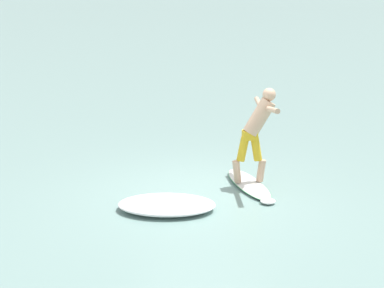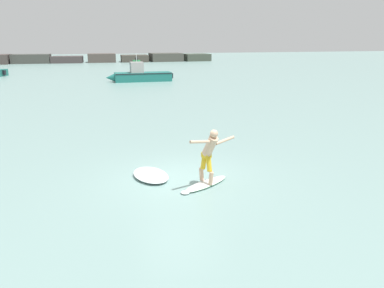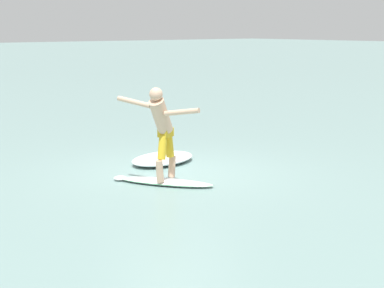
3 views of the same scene
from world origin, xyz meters
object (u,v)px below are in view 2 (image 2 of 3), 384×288
object	(u,v)px
surfer	(209,151)
small_boat_offshore	(140,75)
channel_marker_buoy	(137,66)
surfboard	(205,184)

from	to	relation	value
surfer	small_boat_offshore	distance (m)	29.28
surfer	channel_marker_buoy	world-z (taller)	channel_marker_buoy
surfboard	channel_marker_buoy	size ratio (longest dim) A/B	0.98
small_boat_offshore	channel_marker_buoy	distance (m)	11.07
surfboard	small_boat_offshore	xyz separation A→B (m)	(1.85, 29.11, 0.58)
surfer	small_boat_offshore	xyz separation A→B (m)	(1.76, 29.22, -0.50)
small_boat_offshore	channel_marker_buoy	world-z (taller)	small_boat_offshore
surfboard	surfer	xyz separation A→B (m)	(0.08, -0.11, 1.08)
surfer	channel_marker_buoy	size ratio (longest dim) A/B	0.91
surfboard	small_boat_offshore	distance (m)	29.18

